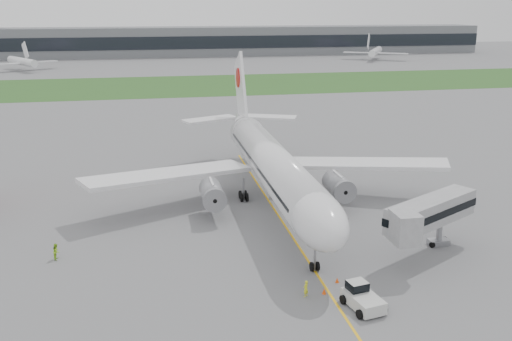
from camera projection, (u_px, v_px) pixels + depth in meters
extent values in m
plane|color=gray|center=(279.00, 217.00, 69.86)|extent=(600.00, 600.00, 0.00)
cube|color=#305C22|center=(193.00, 85.00, 182.85)|extent=(600.00, 50.00, 0.02)
cube|color=slate|center=(173.00, 42.00, 284.46)|extent=(320.00, 22.00, 14.00)
cube|color=black|center=(174.00, 43.00, 274.10)|extent=(320.00, 0.60, 6.00)
cylinder|color=white|center=(272.00, 164.00, 72.05)|extent=(5.00, 38.00, 5.00)
ellipsoid|color=white|center=(318.00, 219.00, 53.69)|extent=(5.00, 11.00, 5.00)
cube|color=black|center=(321.00, 214.00, 52.49)|extent=(3.20, 1.54, 1.14)
cone|color=white|center=(243.00, 123.00, 92.54)|extent=(5.00, 10.53, 6.16)
cube|color=white|center=(168.00, 174.00, 71.86)|extent=(22.13, 13.52, 1.70)
cube|color=white|center=(363.00, 164.00, 76.68)|extent=(22.13, 13.52, 1.70)
cylinder|color=gray|center=(212.00, 194.00, 68.94)|extent=(2.70, 5.20, 2.70)
cylinder|color=gray|center=(338.00, 186.00, 71.91)|extent=(2.70, 5.20, 2.70)
cube|color=white|center=(241.00, 91.00, 92.52)|extent=(0.45, 10.90, 12.76)
cylinder|color=#B60A0A|center=(240.00, 78.00, 92.90)|extent=(0.60, 3.20, 3.20)
cube|color=white|center=(210.00, 119.00, 93.85)|extent=(9.54, 6.34, 0.35)
cube|color=white|center=(269.00, 117.00, 95.71)|extent=(9.54, 6.34, 0.35)
cylinder|color=#949499|center=(315.00, 256.00, 55.30)|extent=(0.24, 0.24, 3.10)
cylinder|color=black|center=(244.00, 196.00, 75.70)|extent=(1.40, 1.10, 1.10)
cylinder|color=black|center=(290.00, 193.00, 76.89)|extent=(1.40, 1.10, 1.10)
cube|color=silver|center=(363.00, 301.00, 48.65)|extent=(2.94, 4.32, 1.06)
cube|color=silver|center=(357.00, 286.00, 49.34)|extent=(1.83, 1.70, 0.88)
cube|color=black|center=(357.00, 286.00, 49.33)|extent=(1.89, 1.75, 0.75)
cylinder|color=black|center=(343.00, 300.00, 49.47)|extent=(0.46, 0.84, 0.79)
cylinder|color=black|center=(366.00, 294.00, 50.35)|extent=(0.46, 0.84, 0.79)
cylinder|color=black|center=(360.00, 314.00, 47.13)|extent=(0.46, 0.84, 0.79)
cylinder|color=black|center=(384.00, 309.00, 48.00)|extent=(0.46, 0.84, 0.79)
cube|color=#AEAEB1|center=(431.00, 211.00, 58.42)|extent=(12.22, 8.41, 2.68)
cube|color=black|center=(431.00, 211.00, 58.42)|extent=(12.42, 8.57, 0.80)
cube|color=#AEAEB1|center=(404.00, 227.00, 54.18)|extent=(2.32, 3.03, 3.03)
cylinder|color=#949499|center=(439.00, 230.00, 61.23)|extent=(0.62, 0.62, 3.39)
cube|color=#949499|center=(438.00, 242.00, 61.62)|extent=(2.48, 2.13, 0.62)
cylinder|color=black|center=(432.00, 245.00, 60.90)|extent=(0.54, 0.68, 0.62)
cylinder|color=black|center=(444.00, 239.00, 62.34)|extent=(0.54, 0.68, 0.62)
cone|color=#FF500D|center=(324.00, 291.00, 51.19)|extent=(0.39, 0.39, 0.53)
cone|color=#FF500D|center=(337.00, 280.00, 53.29)|extent=(0.36, 0.36, 0.50)
imported|color=yellow|center=(306.00, 289.00, 50.59)|extent=(0.68, 0.65, 1.56)
imported|color=#90D122|center=(56.00, 251.00, 58.03)|extent=(0.72, 0.88, 1.69)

